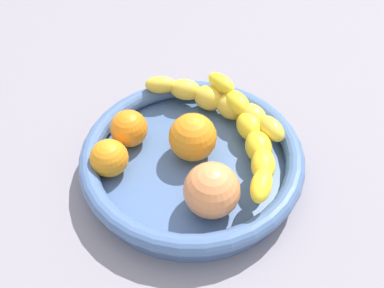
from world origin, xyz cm
name	(u,v)px	position (x,y,z in cm)	size (l,w,h in cm)	color
kitchen_counter	(192,175)	(0.00, 0.00, 1.50)	(120.00, 120.00, 3.00)	gray
fruit_bowl	(192,158)	(0.00, 0.00, 5.45)	(30.37, 30.37, 4.76)	#4B6A9F
banana_draped_left	(218,103)	(2.97, 8.97, 7.98)	(21.52, 12.58, 4.39)	yellow
banana_draped_right	(249,133)	(7.54, 2.60, 8.47)	(10.50, 24.00, 5.17)	yellow
orange_front	(194,137)	(0.11, 1.00, 8.47)	(6.55, 6.55, 6.55)	orange
orange_mid_left	(129,128)	(-9.08, 2.45, 7.83)	(5.27, 5.27, 5.27)	orange
orange_mid_right	(109,158)	(-10.52, -3.12, 7.72)	(5.05, 5.05, 5.05)	orange
peach_blush	(212,190)	(3.08, -7.60, 8.60)	(6.81, 6.81, 6.81)	#F69355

